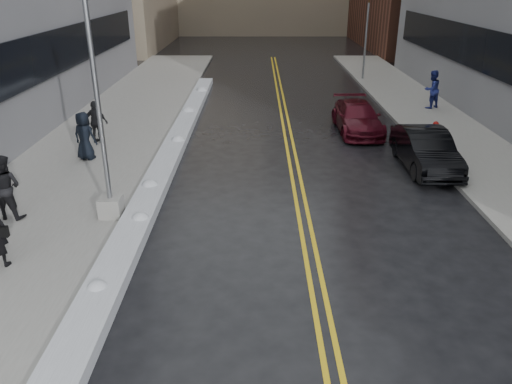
{
  "coord_description": "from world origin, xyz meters",
  "views": [
    {
      "loc": [
        1.08,
        -11.49,
        6.78
      ],
      "look_at": [
        1.04,
        1.14,
        1.3
      ],
      "focal_mm": 35.0,
      "sensor_mm": 36.0,
      "label": 1
    }
  ],
  "objects_px": {
    "pedestrian_c": "(84,136)",
    "car_black": "(426,150)",
    "pedestrian_east": "(432,89)",
    "pedestrian_d": "(96,122)",
    "traffic_signal": "(367,30)",
    "car_maroon": "(357,118)",
    "lamppost": "(103,140)",
    "pedestrian_b": "(5,187)",
    "fire_hydrant": "(435,129)"
  },
  "relations": [
    {
      "from": "traffic_signal",
      "to": "pedestrian_east",
      "type": "height_order",
      "value": "traffic_signal"
    },
    {
      "from": "pedestrian_b",
      "to": "traffic_signal",
      "type": "bearing_deg",
      "value": -115.27
    },
    {
      "from": "pedestrian_east",
      "to": "pedestrian_c",
      "type": "bearing_deg",
      "value": -1.92
    },
    {
      "from": "traffic_signal",
      "to": "pedestrian_b",
      "type": "relative_size",
      "value": 3.06
    },
    {
      "from": "car_black",
      "to": "pedestrian_d",
      "type": "bearing_deg",
      "value": 167.84
    },
    {
      "from": "fire_hydrant",
      "to": "pedestrian_c",
      "type": "relative_size",
      "value": 0.39
    },
    {
      "from": "lamppost",
      "to": "car_black",
      "type": "bearing_deg",
      "value": 22.42
    },
    {
      "from": "fire_hydrant",
      "to": "pedestrian_c",
      "type": "bearing_deg",
      "value": -168.67
    },
    {
      "from": "lamppost",
      "to": "car_black",
      "type": "relative_size",
      "value": 1.67
    },
    {
      "from": "car_maroon",
      "to": "traffic_signal",
      "type": "bearing_deg",
      "value": 76.92
    },
    {
      "from": "fire_hydrant",
      "to": "car_black",
      "type": "xyz_separation_m",
      "value": [
        -1.57,
        -3.57,
        0.2
      ]
    },
    {
      "from": "car_maroon",
      "to": "pedestrian_c",
      "type": "bearing_deg",
      "value": -160.23
    },
    {
      "from": "pedestrian_b",
      "to": "car_maroon",
      "type": "height_order",
      "value": "pedestrian_b"
    },
    {
      "from": "lamppost",
      "to": "fire_hydrant",
      "type": "xyz_separation_m",
      "value": [
        12.3,
        8.0,
        -1.98
      ]
    },
    {
      "from": "pedestrian_d",
      "to": "pedestrian_east",
      "type": "distance_m",
      "value": 17.45
    },
    {
      "from": "pedestrian_d",
      "to": "pedestrian_east",
      "type": "relative_size",
      "value": 0.9
    },
    {
      "from": "traffic_signal",
      "to": "fire_hydrant",
      "type": "bearing_deg",
      "value": -87.95
    },
    {
      "from": "pedestrian_c",
      "to": "pedestrian_east",
      "type": "distance_m",
      "value": 18.16
    },
    {
      "from": "lamppost",
      "to": "pedestrian_b",
      "type": "xyz_separation_m",
      "value": [
        -2.99,
        -0.11,
        -1.4
      ]
    },
    {
      "from": "pedestrian_b",
      "to": "pedestrian_d",
      "type": "distance_m",
      "value": 7.33
    },
    {
      "from": "pedestrian_b",
      "to": "car_maroon",
      "type": "relative_size",
      "value": 0.42
    },
    {
      "from": "lamppost",
      "to": "car_black",
      "type": "distance_m",
      "value": 11.75
    },
    {
      "from": "pedestrian_b",
      "to": "pedestrian_d",
      "type": "height_order",
      "value": "pedestrian_b"
    },
    {
      "from": "pedestrian_d",
      "to": "traffic_signal",
      "type": "bearing_deg",
      "value": -119.51
    },
    {
      "from": "lamppost",
      "to": "pedestrian_b",
      "type": "bearing_deg",
      "value": -177.86
    },
    {
      "from": "lamppost",
      "to": "fire_hydrant",
      "type": "height_order",
      "value": "lamppost"
    },
    {
      "from": "pedestrian_d",
      "to": "car_black",
      "type": "bearing_deg",
      "value": -177.3
    },
    {
      "from": "pedestrian_b",
      "to": "pedestrian_east",
      "type": "xyz_separation_m",
      "value": [
        16.79,
        13.53,
        0.03
      ]
    },
    {
      "from": "traffic_signal",
      "to": "car_black",
      "type": "bearing_deg",
      "value": -93.47
    },
    {
      "from": "fire_hydrant",
      "to": "car_black",
      "type": "bearing_deg",
      "value": -113.67
    },
    {
      "from": "car_black",
      "to": "lamppost",
      "type": "bearing_deg",
      "value": -157.93
    },
    {
      "from": "fire_hydrant",
      "to": "traffic_signal",
      "type": "distance_m",
      "value": 14.3
    },
    {
      "from": "pedestrian_c",
      "to": "car_maroon",
      "type": "xyz_separation_m",
      "value": [
        11.4,
        4.3,
        -0.41
      ]
    },
    {
      "from": "pedestrian_c",
      "to": "car_maroon",
      "type": "bearing_deg",
      "value": -141.82
    },
    {
      "from": "fire_hydrant",
      "to": "pedestrian_b",
      "type": "height_order",
      "value": "pedestrian_b"
    },
    {
      "from": "fire_hydrant",
      "to": "pedestrian_c",
      "type": "xyz_separation_m",
      "value": [
        -14.63,
        -2.93,
        0.54
      ]
    },
    {
      "from": "fire_hydrant",
      "to": "pedestrian_east",
      "type": "relative_size",
      "value": 0.36
    },
    {
      "from": "fire_hydrant",
      "to": "traffic_signal",
      "type": "relative_size",
      "value": 0.12
    },
    {
      "from": "lamppost",
      "to": "car_black",
      "type": "height_order",
      "value": "lamppost"
    },
    {
      "from": "pedestrian_east",
      "to": "car_maroon",
      "type": "height_order",
      "value": "pedestrian_east"
    },
    {
      "from": "pedestrian_east",
      "to": "car_black",
      "type": "distance_m",
      "value": 9.51
    },
    {
      "from": "pedestrian_c",
      "to": "pedestrian_d",
      "type": "distance_m",
      "value": 2.14
    },
    {
      "from": "pedestrian_b",
      "to": "pedestrian_c",
      "type": "relative_size",
      "value": 1.04
    },
    {
      "from": "car_black",
      "to": "car_maroon",
      "type": "relative_size",
      "value": 0.97
    },
    {
      "from": "pedestrian_c",
      "to": "car_black",
      "type": "distance_m",
      "value": 13.08
    },
    {
      "from": "traffic_signal",
      "to": "pedestrian_b",
      "type": "distance_m",
      "value": 26.7
    },
    {
      "from": "lamppost",
      "to": "pedestrian_east",
      "type": "relative_size",
      "value": 3.76
    },
    {
      "from": "car_black",
      "to": "car_maroon",
      "type": "bearing_deg",
      "value": 108.2
    },
    {
      "from": "pedestrian_c",
      "to": "car_maroon",
      "type": "height_order",
      "value": "pedestrian_c"
    },
    {
      "from": "pedestrian_east",
      "to": "car_maroon",
      "type": "relative_size",
      "value": 0.43
    }
  ]
}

